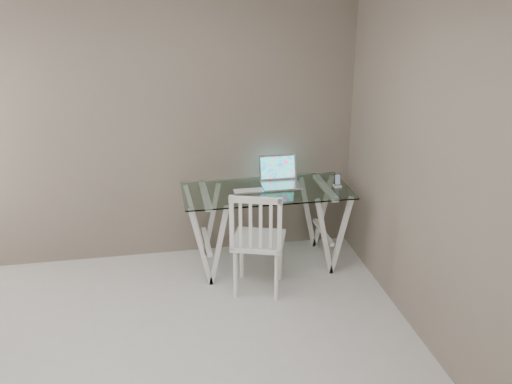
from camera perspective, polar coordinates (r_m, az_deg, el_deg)
room at (r=2.98m, az=-13.77°, el=3.74°), size 4.50×4.52×2.71m
desk at (r=5.25m, az=1.01°, el=-3.46°), size 1.50×0.70×0.75m
chair at (r=4.73m, az=0.15°, el=-4.64°), size 0.54×0.54×0.93m
laptop at (r=5.24m, az=2.38°, el=1.43°), size 0.35×0.31×0.25m
keyboard at (r=5.07m, az=-0.80°, el=0.12°), size 0.27×0.12×0.01m
mouse at (r=4.85m, az=0.78°, el=-0.72°), size 0.12×0.07×0.04m
phone_dock at (r=5.22m, az=8.15°, el=0.88°), size 0.07×0.07×0.12m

